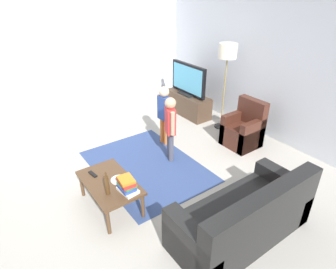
{
  "coord_description": "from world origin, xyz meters",
  "views": [
    {
      "loc": [
        3.3,
        -1.75,
        2.84
      ],
      "look_at": [
        0.0,
        0.6,
        0.65
      ],
      "focal_mm": 30.63,
      "sensor_mm": 36.0,
      "label": 1
    }
  ],
  "objects": [
    {
      "name": "area_rug",
      "position": [
        -0.26,
        0.32,
        0.0
      ],
      "size": [
        2.2,
        1.6,
        0.01
      ],
      "primitive_type": "cube",
      "color": "#33477A",
      "rests_on": "ground"
    },
    {
      "name": "child_center",
      "position": [
        -0.21,
        0.8,
        0.7
      ],
      "size": [
        0.37,
        0.22,
        1.17
      ],
      "color": "#4C4C59",
      "rests_on": "ground"
    },
    {
      "name": "couch",
      "position": [
        1.78,
        0.49,
        0.29
      ],
      "size": [
        0.8,
        1.8,
        0.86
      ],
      "color": "black",
      "rests_on": "ground"
    },
    {
      "name": "tv_stand",
      "position": [
        -1.56,
        2.3,
        0.24
      ],
      "size": [
        1.2,
        0.44,
        0.5
      ],
      "color": "#4C3828",
      "rests_on": "ground"
    },
    {
      "name": "wall_left",
      "position": [
        -3.0,
        0.0,
        1.35
      ],
      "size": [
        0.12,
        6.0,
        2.7
      ],
      "primitive_type": "cube",
      "color": "silver",
      "rests_on": "ground"
    },
    {
      "name": "plate",
      "position": [
        0.34,
        -0.47,
        0.43
      ],
      "size": [
        0.22,
        0.22,
        0.02
      ],
      "color": "white",
      "rests_on": "coffee_table"
    },
    {
      "name": "book_stack",
      "position": [
        0.6,
        -0.48,
        0.52
      ],
      "size": [
        0.31,
        0.22,
        0.2
      ],
      "color": "white",
      "rests_on": "coffee_table"
    },
    {
      "name": "tv",
      "position": [
        -1.56,
        2.28,
        0.85
      ],
      "size": [
        1.1,
        0.28,
        0.71
      ],
      "color": "black",
      "rests_on": "tv_stand"
    },
    {
      "name": "armchair",
      "position": [
        0.19,
        2.26,
        0.3
      ],
      "size": [
        0.6,
        0.6,
        0.9
      ],
      "color": "#472319",
      "rests_on": "ground"
    },
    {
      "name": "child_near_tv",
      "position": [
        -0.73,
        1.04,
        0.7
      ],
      "size": [
        0.39,
        0.19,
        1.16
      ],
      "color": "orange",
      "rests_on": "ground"
    },
    {
      "name": "wall_back",
      "position": [
        0.0,
        3.0,
        1.35
      ],
      "size": [
        6.0,
        0.12,
        2.7
      ],
      "primitive_type": "cube",
      "color": "silver",
      "rests_on": "ground"
    },
    {
      "name": "bottle",
      "position": [
        0.51,
        -0.71,
        0.56
      ],
      "size": [
        0.06,
        0.06,
        0.33
      ],
      "color": "#4C3319",
      "rests_on": "coffee_table"
    },
    {
      "name": "floor_lamp",
      "position": [
        -0.6,
        2.45,
        1.54
      ],
      "size": [
        0.36,
        0.36,
        1.78
      ],
      "color": "#262626",
      "rests_on": "ground"
    },
    {
      "name": "tv_remote",
      "position": [
        0.01,
        -0.71,
        0.43
      ],
      "size": [
        0.18,
        0.07,
        0.02
      ],
      "primitive_type": "cube",
      "rotation": [
        0.0,
        0.0,
        0.14
      ],
      "color": "black",
      "rests_on": "coffee_table"
    },
    {
      "name": "coffee_table",
      "position": [
        0.29,
        -0.59,
        0.37
      ],
      "size": [
        1.0,
        0.6,
        0.42
      ],
      "color": "#513823",
      "rests_on": "ground"
    },
    {
      "name": "ground",
      "position": [
        0.0,
        0.0,
        0.0
      ],
      "size": [
        7.8,
        7.8,
        0.0
      ],
      "primitive_type": "plane",
      "color": "#B2ADA3"
    }
  ]
}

